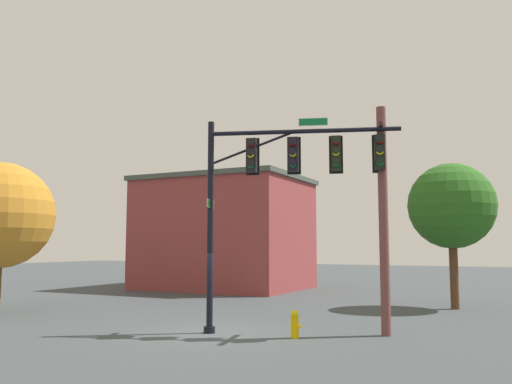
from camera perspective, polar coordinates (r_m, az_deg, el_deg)
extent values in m
plane|color=#3B4144|center=(17.19, -5.10, -15.03)|extent=(120.00, 120.00, 0.00)
cylinder|color=black|center=(16.98, -5.00, -3.64)|extent=(0.20, 0.20, 6.80)
cylinder|color=black|center=(17.18, -5.10, -14.70)|extent=(0.36, 0.36, 0.20)
cylinder|color=black|center=(16.96, 5.22, 6.59)|extent=(5.81, 2.04, 0.14)
cylinder|color=black|center=(17.02, -0.41, 4.81)|extent=(2.65, 0.94, 1.08)
cube|color=black|center=(16.97, -0.47, 3.97)|extent=(0.41, 0.44, 1.10)
cube|color=black|center=(17.17, -0.35, 3.86)|extent=(0.43, 0.16, 1.22)
sphere|color=maroon|center=(16.84, -0.59, 5.23)|extent=(0.22, 0.22, 0.22)
cylinder|color=black|center=(16.79, -0.63, 5.43)|extent=(0.26, 0.20, 0.23)
sphere|color=#FFFC14|center=(16.78, -0.59, 4.09)|extent=(0.22, 0.22, 0.22)
cylinder|color=black|center=(16.73, -0.63, 4.29)|extent=(0.26, 0.20, 0.23)
sphere|color=#0B621E|center=(16.72, -0.59, 2.94)|extent=(0.22, 0.22, 0.22)
cylinder|color=black|center=(16.67, -0.63, 3.14)|extent=(0.26, 0.20, 0.23)
cube|color=black|center=(16.83, 4.09, 4.07)|extent=(0.41, 0.43, 1.10)
cube|color=black|center=(17.03, 4.16, 3.96)|extent=(0.43, 0.16, 1.22)
sphere|color=maroon|center=(16.70, 4.01, 5.34)|extent=(0.22, 0.22, 0.22)
cylinder|color=black|center=(16.65, 3.98, 5.54)|extent=(0.26, 0.20, 0.23)
sphere|color=#FFFC14|center=(16.64, 4.01, 4.19)|extent=(0.22, 0.22, 0.22)
cylinder|color=black|center=(16.59, 3.99, 4.39)|extent=(0.26, 0.20, 0.23)
sphere|color=#0B621E|center=(16.58, 4.02, 3.03)|extent=(0.22, 0.22, 0.22)
cylinder|color=black|center=(16.53, 4.00, 3.23)|extent=(0.26, 0.20, 0.23)
cube|color=black|center=(16.80, 8.70, 4.14)|extent=(0.41, 0.44, 1.10)
cube|color=black|center=(17.00, 8.70, 4.03)|extent=(0.43, 0.17, 1.22)
sphere|color=maroon|center=(16.67, 8.68, 5.41)|extent=(0.22, 0.22, 0.22)
cylinder|color=black|center=(16.62, 8.68, 5.62)|extent=(0.26, 0.20, 0.23)
sphere|color=#FFFC14|center=(16.61, 8.70, 4.26)|extent=(0.22, 0.22, 0.22)
cylinder|color=black|center=(16.56, 8.70, 4.47)|extent=(0.26, 0.20, 0.23)
sphere|color=#0B621E|center=(16.55, 8.72, 3.10)|extent=(0.22, 0.22, 0.22)
cylinder|color=black|center=(16.50, 8.71, 3.30)|extent=(0.26, 0.20, 0.23)
cube|color=black|center=(16.88, 13.29, 4.19)|extent=(0.41, 0.44, 1.10)
cube|color=black|center=(17.08, 13.25, 4.07)|extent=(0.43, 0.16, 1.22)
sphere|color=maroon|center=(16.75, 13.31, 5.45)|extent=(0.22, 0.22, 0.22)
cylinder|color=black|center=(16.70, 13.31, 5.66)|extent=(0.26, 0.20, 0.23)
sphere|color=#FFFC14|center=(16.68, 13.33, 4.31)|extent=(0.22, 0.22, 0.22)
cylinder|color=black|center=(16.63, 13.34, 4.51)|extent=(0.26, 0.20, 0.23)
sphere|color=#0B621E|center=(16.63, 13.36, 3.15)|extent=(0.22, 0.22, 0.22)
cylinder|color=black|center=(16.58, 13.37, 3.35)|extent=(0.26, 0.20, 0.23)
cube|color=white|center=(17.02, 6.24, 7.59)|extent=(0.90, 0.31, 0.26)
cube|color=#0C6E36|center=(17.02, 6.24, 7.59)|extent=(0.86, 0.31, 0.22)
cube|color=white|center=(17.02, -4.98, -1.29)|extent=(0.31, 0.90, 0.26)
cube|color=#186B22|center=(17.02, -4.98, -1.29)|extent=(0.31, 0.86, 0.22)
cylinder|color=brown|center=(16.88, 13.70, -2.87)|extent=(0.30, 0.30, 7.16)
cube|color=brown|center=(17.28, 13.46, 7.04)|extent=(0.47, 1.79, 0.12)
cylinder|color=#E3B404|center=(16.18, 4.23, -14.46)|extent=(0.24, 0.24, 0.65)
sphere|color=yellow|center=(16.13, 4.22, -13.07)|extent=(0.22, 0.22, 0.22)
cylinder|color=yellow|center=(16.12, 4.74, -14.37)|extent=(0.12, 0.10, 0.10)
cylinder|color=#50331F|center=(24.74, 20.74, -8.49)|extent=(0.36, 0.36, 2.90)
sphere|color=#285D1C|center=(24.76, 20.49, -1.41)|extent=(3.79, 3.79, 3.79)
sphere|color=#B97924|center=(24.80, -26.13, -2.26)|extent=(4.53, 4.53, 4.53)
cube|color=brown|center=(34.13, -3.42, -4.72)|extent=(9.83, 7.66, 6.83)
cube|color=#404B45|center=(34.38, -3.38, 1.23)|extent=(10.13, 7.96, 0.30)
cube|color=#A5B7C6|center=(38.12, -2.21, -4.14)|extent=(0.90, 0.04, 1.20)
cube|color=#A5B7C6|center=(35.86, 5.52, -4.01)|extent=(0.90, 0.04, 1.20)
cube|color=#A5B7C6|center=(36.61, 2.93, -1.28)|extent=(0.90, 0.04, 1.20)
cube|color=#A5B7C6|center=(36.67, 2.43, -3.19)|extent=(0.90, 0.04, 1.20)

